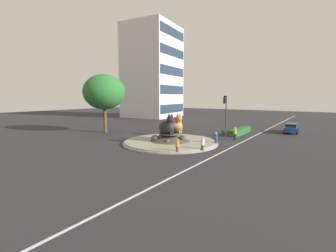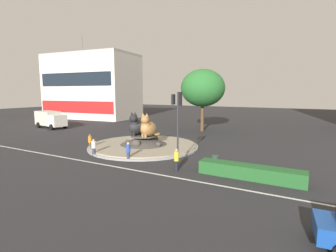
{
  "view_description": "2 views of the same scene",
  "coord_description": "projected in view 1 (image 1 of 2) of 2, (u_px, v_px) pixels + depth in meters",
  "views": [
    {
      "loc": [
        -23.93,
        -16.23,
        5.75
      ],
      "look_at": [
        0.46,
        0.65,
        2.05
      ],
      "focal_mm": 25.4,
      "sensor_mm": 36.0,
      "label": 1
    },
    {
      "loc": [
        15.07,
        -22.06,
        5.82
      ],
      "look_at": [
        3.17,
        -0.37,
        2.52
      ],
      "focal_mm": 27.05,
      "sensor_mm": 36.0,
      "label": 2
    }
  ],
  "objects": [
    {
      "name": "ground_plane",
      "position": [
        170.0,
        143.0,
        29.41
      ],
      "size": [
        160.0,
        160.0,
        0.0
      ],
      "primitive_type": "plane",
      "color": "#28282B"
    },
    {
      "name": "litter_bin",
      "position": [
        223.0,
        133.0,
        34.83
      ],
      "size": [
        0.56,
        0.56,
        0.9
      ],
      "color": "#2D4233",
      "rests_on": "ground"
    },
    {
      "name": "pedestrian_orange_shirt",
      "position": [
        177.0,
        146.0,
        23.89
      ],
      "size": [
        0.36,
        0.36,
        1.59
      ],
      "rotation": [
        0.0,
        0.0,
        3.97
      ],
      "color": "brown",
      "rests_on": "ground"
    },
    {
      "name": "pedestrian_blue_shirt",
      "position": [
        216.0,
        139.0,
        27.96
      ],
      "size": [
        0.38,
        0.38,
        1.59
      ],
      "rotation": [
        0.0,
        0.0,
        5.65
      ],
      "color": "#33384C",
      "rests_on": "ground"
    },
    {
      "name": "clipped_hedge_strip",
      "position": [
        240.0,
        131.0,
        36.38
      ],
      "size": [
        6.96,
        1.2,
        0.9
      ],
      "primitive_type": "cube",
      "color": "#235B28",
      "rests_on": "ground"
    },
    {
      "name": "cat_statue_black",
      "position": [
        167.0,
        126.0,
        28.44
      ],
      "size": [
        1.85,
        2.57,
        2.53
      ],
      "rotation": [
        0.0,
        0.0,
        -1.7
      ],
      "color": "black",
      "rests_on": "roundabout_island"
    },
    {
      "name": "traffic_light_mast",
      "position": [
        225.0,
        108.0,
        31.48
      ],
      "size": [
        0.78,
        0.46,
        5.85
      ],
      "rotation": [
        0.0,
        0.0,
        1.4
      ],
      "color": "#2D2D33",
      "rests_on": "ground"
    },
    {
      "name": "cat_statue_tabby",
      "position": [
        176.0,
        125.0,
        29.59
      ],
      "size": [
        1.63,
        2.49,
        2.49
      ],
      "rotation": [
        0.0,
        0.0,
        -1.61
      ],
      "color": "#9E703D",
      "rests_on": "roundabout_island"
    },
    {
      "name": "broadleaf_tree_behind_island",
      "position": [
        104.0,
        92.0,
        37.41
      ],
      "size": [
        6.51,
        6.51,
        9.22
      ],
      "color": "brown",
      "rests_on": "ground"
    },
    {
      "name": "office_tower",
      "position": [
        153.0,
        72.0,
        66.5
      ],
      "size": [
        15.87,
        14.11,
        25.04
      ],
      "rotation": [
        0.0,
        0.0,
        0.12
      ],
      "color": "silver",
      "rests_on": "ground"
    },
    {
      "name": "lane_centreline",
      "position": [
        225.0,
        151.0,
        25.38
      ],
      "size": [
        112.0,
        0.2,
        0.01
      ],
      "primitive_type": "cube",
      "color": "silver",
      "rests_on": "ground"
    },
    {
      "name": "sedan_on_far_lane",
      "position": [
        291.0,
        128.0,
        37.67
      ],
      "size": [
        4.83,
        2.3,
        1.51
      ],
      "rotation": [
        0.0,
        0.0,
        0.09
      ],
      "color": "#19479E",
      "rests_on": "ground"
    },
    {
      "name": "pedestrian_yellow_shirt",
      "position": [
        235.0,
        133.0,
        31.63
      ],
      "size": [
        0.36,
        0.36,
        1.69
      ],
      "rotation": [
        0.0,
        0.0,
        2.62
      ],
      "color": "black",
      "rests_on": "ground"
    },
    {
      "name": "roundabout_island",
      "position": [
        170.0,
        140.0,
        29.35
      ],
      "size": [
        11.65,
        11.65,
        1.25
      ],
      "color": "gray",
      "rests_on": "ground"
    },
    {
      "name": "pedestrian_white_shirt",
      "position": [
        202.0,
        144.0,
        24.74
      ],
      "size": [
        0.4,
        0.4,
        1.56
      ],
      "rotation": [
        0.0,
        0.0,
        5.01
      ],
      "color": "#33384C",
      "rests_on": "ground"
    }
  ]
}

